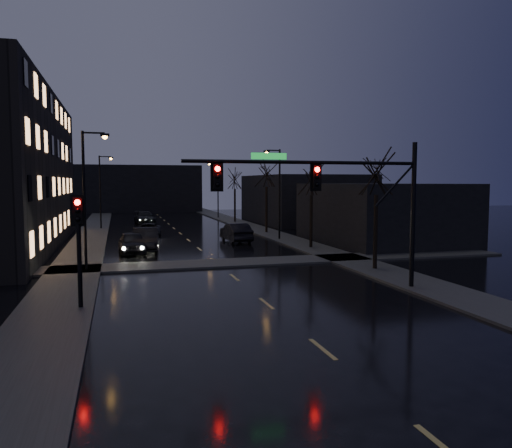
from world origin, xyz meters
TOP-DOWN VIEW (x-y plane):
  - ground at (0.00, 0.00)m, footprint 160.00×160.00m
  - sidewalk_left at (-8.50, 35.00)m, footprint 3.00×140.00m
  - sidewalk_right at (8.50, 35.00)m, footprint 3.00×140.00m
  - sidewalk_cross at (0.00, 18.50)m, footprint 40.00×3.00m
  - commercial_right_near at (15.50, 26.00)m, footprint 10.00×14.00m
  - commercial_right_far at (17.00, 48.00)m, footprint 12.00×18.00m
  - far_block at (-3.00, 78.00)m, footprint 22.00×10.00m
  - signal_mast at (3.85, 9.00)m, footprint 11.11×0.41m
  - signal_pole_left at (-7.50, 8.99)m, footprint 0.35×0.41m
  - tree_near at (8.40, 14.00)m, footprint 3.52×3.52m
  - tree_mid_a at (8.40, 24.00)m, footprint 3.30×3.30m
  - tree_mid_b at (8.40, 36.00)m, footprint 3.74×3.74m
  - tree_far at (8.40, 50.00)m, footprint 3.43×3.43m
  - streetlight_l_near at (-7.58, 18.00)m, footprint 1.53×0.28m
  - streetlight_l_far at (-7.58, 45.00)m, footprint 1.53×0.28m
  - streetlight_r_mid at (7.58, 30.00)m, footprint 1.53×0.28m
  - streetlight_r_far at (7.58, 58.00)m, footprint 1.53×0.28m
  - oncoming_car_a at (-5.05, 24.92)m, footprint 2.03×4.71m
  - oncoming_car_b at (-4.02, 26.03)m, footprint 2.23×5.30m
  - oncoming_car_c at (-3.28, 35.54)m, footprint 2.74×4.86m
  - oncoming_car_d at (-2.81, 50.93)m, footprint 2.65×5.51m
  - lead_car at (3.77, 29.72)m, footprint 1.93×4.98m

SIDE VIEW (x-z plane):
  - ground at x=0.00m, z-range 0.00..0.00m
  - sidewalk_left at x=-8.50m, z-range 0.00..0.12m
  - sidewalk_right at x=8.50m, z-range 0.00..0.12m
  - sidewalk_cross at x=0.00m, z-range 0.00..0.12m
  - oncoming_car_c at x=-3.28m, z-range 0.00..1.28m
  - oncoming_car_d at x=-2.81m, z-range 0.00..1.55m
  - oncoming_car_a at x=-5.05m, z-range 0.00..1.58m
  - lead_car at x=3.77m, z-range 0.00..1.62m
  - oncoming_car_b at x=-4.02m, z-range 0.00..1.70m
  - commercial_right_near at x=15.50m, z-range 0.00..5.00m
  - commercial_right_far at x=17.00m, z-range 0.00..6.00m
  - signal_pole_left at x=-7.50m, z-range 0.75..5.27m
  - far_block at x=-3.00m, z-range 0.00..8.00m
  - streetlight_l_near at x=-7.58m, z-range 0.77..8.77m
  - streetlight_l_far at x=-7.58m, z-range 0.77..8.77m
  - streetlight_r_mid at x=7.58m, z-range 0.77..8.77m
  - streetlight_r_far at x=7.58m, z-range 0.77..8.77m
  - signal_mast at x=3.85m, z-range 1.37..8.37m
  - tree_mid_a at x=8.40m, z-range 2.04..9.61m
  - tree_far at x=8.40m, z-range 2.12..10.00m
  - tree_near at x=8.40m, z-range 2.18..10.26m
  - tree_mid_b at x=8.40m, z-range 2.32..10.90m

